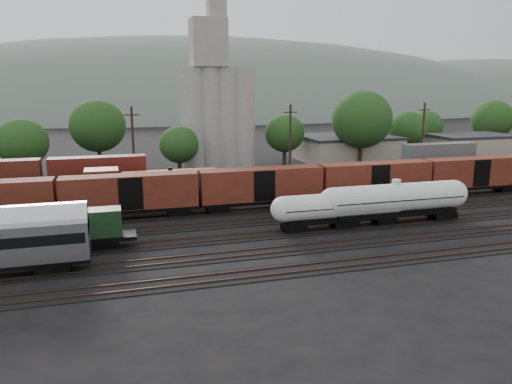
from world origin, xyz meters
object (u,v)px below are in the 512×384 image
object	(u,v)px
green_locomotive	(35,230)
grain_silo	(217,106)
orange_locomotive	(144,186)
tank_car_a	(341,207)

from	to	relation	value
green_locomotive	grain_silo	size ratio (longest dim) A/B	0.54
orange_locomotive	grain_silo	world-z (taller)	grain_silo
green_locomotive	tank_car_a	world-z (taller)	green_locomotive
green_locomotive	orange_locomotive	bearing A→B (deg)	54.98
grain_silo	tank_car_a	bearing A→B (deg)	-83.66
orange_locomotive	tank_car_a	bearing A→B (deg)	-37.78
green_locomotive	grain_silo	bearing A→B (deg)	58.31
tank_car_a	orange_locomotive	world-z (taller)	orange_locomotive
orange_locomotive	grain_silo	distance (m)	31.10
orange_locomotive	green_locomotive	bearing A→B (deg)	-125.02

